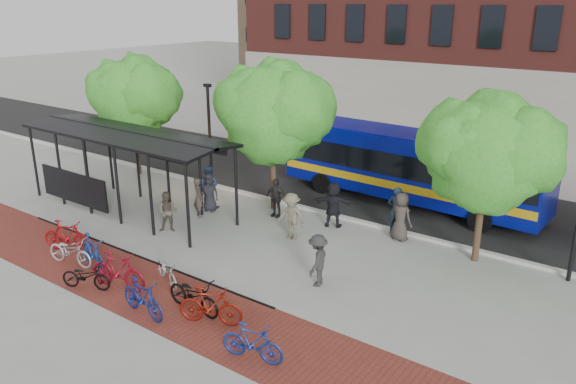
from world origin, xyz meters
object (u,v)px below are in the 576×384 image
Objects in this scene: tree_b at (275,109)px; lamp_post_left at (210,134)px; bike_8 at (194,295)px; bike_3 at (93,253)px; tree_c at (491,150)px; pedestrian_7 at (396,211)px; pedestrian_3 at (291,216)px; bike_6 at (167,271)px; pedestrian_2 at (208,187)px; bike_1 at (67,236)px; bus at (410,164)px; pedestrian_6 at (401,216)px; pedestrian_8 at (168,212)px; bike_9 at (210,306)px; pedestrian_0 at (209,193)px; pedestrian_5 at (333,205)px; bike_5 at (118,271)px; pedestrian_9 at (318,260)px; bike_7 at (143,298)px; tree_a at (134,94)px; bus_shelter at (124,143)px; bike_11 at (252,342)px; bike_4 at (86,276)px; pedestrian_1 at (199,197)px; bike_2 at (70,251)px; pedestrian_4 at (276,198)px.

tree_b is 4.45m from lamp_post_left.
bike_3 is at bearing 92.42° from bike_8.
tree_c is 3.02× the size of pedestrian_7.
bike_6 is at bearing -102.90° from pedestrian_3.
bike_8 is at bearing 108.71° from pedestrian_2.
bike_1 reaches higher than bike_8.
bus is 6.34× the size of pedestrian_6.
lamp_post_left is 2.54× the size of bike_3.
pedestrian_8 is at bearing 45.75° from pedestrian_6.
lamp_post_left is 2.53× the size of bike_8.
bike_9 reaches higher than bike_6.
pedestrian_5 is at bearing -6.32° from pedestrian_0.
pedestrian_8 reaches higher than bike_6.
pedestrian_9 is (5.01, 3.93, 0.25)m from bike_5.
lamp_post_left reaches higher than bike_3.
tree_c is 15.24m from bike_1.
pedestrian_5 is (3.16, -0.31, -3.51)m from tree_b.
bike_7 is (0.89, -1.76, 0.12)m from bike_6.
lamp_post_left is at bearing 176.50° from tree_b.
pedestrian_5 is at bearing 171.91° from pedestrian_2.
tree_b is at bearing 6.39° from bike_3.
tree_a is 15.30m from pedestrian_6.
pedestrian_0 reaches higher than bike_5.
pedestrian_5 is (8.39, 3.52, -2.05)m from bus_shelter.
pedestrian_7 is (3.04, 2.78, 0.05)m from pedestrian_3.
lamp_post_left is 10.20m from pedestrian_6.
bike_5 is 1.22× the size of bike_6.
pedestrian_8 is at bearing -112.13° from tree_b.
tree_c reaches higher than pedestrian_2.
bike_11 is at bearing 106.65° from pedestrian_6.
pedestrian_3 is 0.97× the size of pedestrian_6.
bike_6 is at bearing -52.52° from bike_5.
pedestrian_5 is at bearing 2.75° from bike_8.
bike_4 is (8.52, -9.40, -3.80)m from tree_a.
pedestrian_8 is (-6.03, 3.97, 0.26)m from bike_9.
bike_5 reaches higher than bike_9.
pedestrian_0 is (6.85, -1.94, -3.40)m from tree_a.
tree_b is 10.29m from bike_9.
pedestrian_1 reaches higher than pedestrian_0.
tree_a is 16.13m from bike_9.
bike_2 is at bearing -115.48° from bus.
lamp_post_left reaches higher than bike_1.
bus is 6.21× the size of pedestrian_2.
bike_2 is 2.07m from bike_4.
bike_2 is 8.64m from bike_11.
bike_6 is at bearing -81.72° from pedestrian_0.
bike_7 is at bearing 136.99° from bike_8.
bike_1 reaches higher than bike_9.
pedestrian_1 reaches higher than bike_3.
pedestrian_4 is (-2.69, 7.59, 0.31)m from bike_8.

